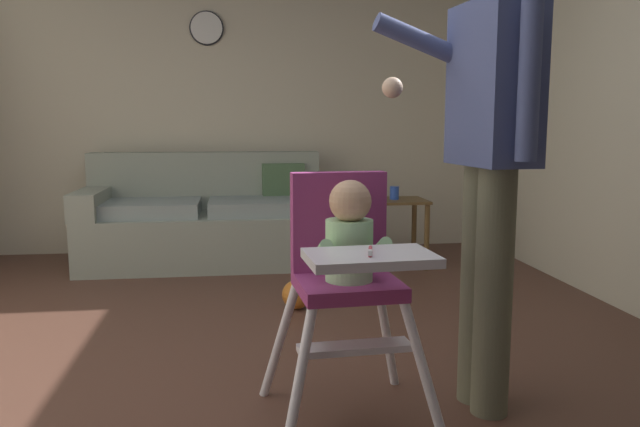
{
  "coord_description": "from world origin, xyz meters",
  "views": [
    {
      "loc": [
        -0.05,
        -2.47,
        1.1
      ],
      "look_at": [
        0.29,
        -0.01,
        0.74
      ],
      "focal_mm": 35.29,
      "sensor_mm": 36.0,
      "label": 1
    }
  ],
  "objects_px": {
    "adult_standing": "(490,157)",
    "toy_ball": "(296,295)",
    "couch": "(206,221)",
    "side_table": "(399,217)",
    "high_chair": "(347,256)",
    "wall_clock": "(207,28)",
    "sippy_cup": "(394,193)"
  },
  "relations": [
    {
      "from": "toy_ball",
      "to": "side_table",
      "type": "relative_size",
      "value": 0.33
    },
    {
      "from": "toy_ball",
      "to": "side_table",
      "type": "height_order",
      "value": "side_table"
    },
    {
      "from": "adult_standing",
      "to": "side_table",
      "type": "height_order",
      "value": "adult_standing"
    },
    {
      "from": "toy_ball",
      "to": "side_table",
      "type": "bearing_deg",
      "value": 48.87
    },
    {
      "from": "side_table",
      "to": "sippy_cup",
      "type": "height_order",
      "value": "sippy_cup"
    },
    {
      "from": "side_table",
      "to": "wall_clock",
      "type": "relative_size",
      "value": 1.84
    },
    {
      "from": "adult_standing",
      "to": "side_table",
      "type": "bearing_deg",
      "value": -102.12
    },
    {
      "from": "high_chair",
      "to": "adult_standing",
      "type": "distance_m",
      "value": 0.65
    },
    {
      "from": "adult_standing",
      "to": "wall_clock",
      "type": "bearing_deg",
      "value": -75.36
    },
    {
      "from": "couch",
      "to": "side_table",
      "type": "distance_m",
      "value": 1.51
    },
    {
      "from": "couch",
      "to": "side_table",
      "type": "bearing_deg",
      "value": 76.94
    },
    {
      "from": "couch",
      "to": "side_table",
      "type": "height_order",
      "value": "couch"
    },
    {
      "from": "high_chair",
      "to": "side_table",
      "type": "relative_size",
      "value": 1.77
    },
    {
      "from": "wall_clock",
      "to": "adult_standing",
      "type": "bearing_deg",
      "value": -70.42
    },
    {
      "from": "side_table",
      "to": "wall_clock",
      "type": "xyz_separation_m",
      "value": [
        -1.45,
        0.82,
        1.5
      ]
    },
    {
      "from": "high_chair",
      "to": "adult_standing",
      "type": "relative_size",
      "value": 0.54
    },
    {
      "from": "couch",
      "to": "toy_ball",
      "type": "distance_m",
      "value": 1.5
    },
    {
      "from": "toy_ball",
      "to": "wall_clock",
      "type": "relative_size",
      "value": 0.61
    },
    {
      "from": "sippy_cup",
      "to": "side_table",
      "type": "bearing_deg",
      "value": -0.0
    },
    {
      "from": "adult_standing",
      "to": "wall_clock",
      "type": "height_order",
      "value": "wall_clock"
    },
    {
      "from": "adult_standing",
      "to": "couch",
      "type": "bearing_deg",
      "value": -71.93
    },
    {
      "from": "sippy_cup",
      "to": "high_chair",
      "type": "bearing_deg",
      "value": -108.14
    },
    {
      "from": "toy_ball",
      "to": "sippy_cup",
      "type": "bearing_deg",
      "value": 50.18
    },
    {
      "from": "high_chair",
      "to": "wall_clock",
      "type": "height_order",
      "value": "wall_clock"
    },
    {
      "from": "couch",
      "to": "adult_standing",
      "type": "height_order",
      "value": "adult_standing"
    },
    {
      "from": "high_chair",
      "to": "sippy_cup",
      "type": "bearing_deg",
      "value": 158.07
    },
    {
      "from": "side_table",
      "to": "toy_ball",
      "type": "bearing_deg",
      "value": -131.13
    },
    {
      "from": "couch",
      "to": "adult_standing",
      "type": "xyz_separation_m",
      "value": [
        1.17,
        -2.75,
        0.64
      ]
    },
    {
      "from": "toy_ball",
      "to": "wall_clock",
      "type": "height_order",
      "value": "wall_clock"
    },
    {
      "from": "adult_standing",
      "to": "toy_ball",
      "type": "distance_m",
      "value": 1.75
    },
    {
      "from": "couch",
      "to": "toy_ball",
      "type": "relative_size",
      "value": 10.84
    },
    {
      "from": "adult_standing",
      "to": "sippy_cup",
      "type": "xyz_separation_m",
      "value": [
        0.26,
        2.41,
        -0.41
      ]
    }
  ]
}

